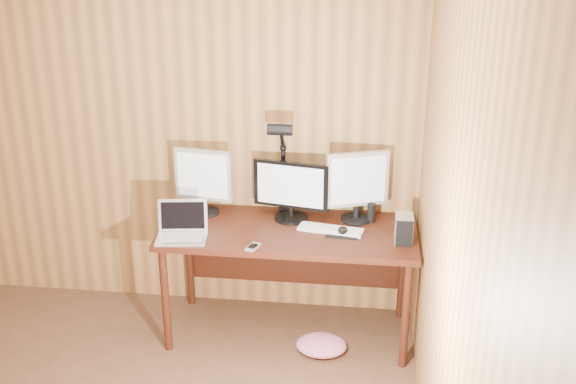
% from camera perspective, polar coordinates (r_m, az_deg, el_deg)
% --- Properties ---
extents(room_shell, '(4.00, 4.00, 4.00)m').
position_cam_1_polar(room_shell, '(2.89, -22.84, -6.08)').
color(room_shell, '#52331F').
rests_on(room_shell, ground).
extents(desk, '(1.60, 0.70, 0.75)m').
position_cam_1_polar(desk, '(4.36, 0.20, -4.24)').
color(desk, '#37160B').
rests_on(desk, floor).
extents(monitor_center, '(0.49, 0.22, 0.39)m').
position_cam_1_polar(monitor_center, '(4.31, 0.25, 0.15)').
color(monitor_center, black).
rests_on(monitor_center, desk).
extents(monitor_left, '(0.39, 0.18, 0.44)m').
position_cam_1_polar(monitor_left, '(4.42, -7.16, 1.03)').
color(monitor_left, black).
rests_on(monitor_left, desk).
extents(monitor_right, '(0.40, 0.19, 0.46)m').
position_cam_1_polar(monitor_right, '(4.30, 5.88, 0.64)').
color(monitor_right, black).
rests_on(monitor_right, desk).
extents(laptop, '(0.33, 0.27, 0.22)m').
position_cam_1_polar(laptop, '(4.17, -8.95, -3.05)').
color(laptop, silver).
rests_on(laptop, desk).
extents(keyboard, '(0.42, 0.19, 0.02)m').
position_cam_1_polar(keyboard, '(4.22, 3.63, -3.17)').
color(keyboard, silver).
rests_on(keyboard, desk).
extents(mousepad, '(0.21, 0.18, 0.00)m').
position_cam_1_polar(mousepad, '(4.19, 4.65, -3.51)').
color(mousepad, black).
rests_on(mousepad, desk).
extents(mouse, '(0.07, 0.11, 0.04)m').
position_cam_1_polar(mouse, '(4.19, 4.66, -3.25)').
color(mouse, black).
rests_on(mouse, mousepad).
extents(hard_drive, '(0.11, 0.15, 0.17)m').
position_cam_1_polar(hard_drive, '(4.10, 9.78, -3.09)').
color(hard_drive, silver).
rests_on(hard_drive, desk).
extents(phone, '(0.09, 0.12, 0.02)m').
position_cam_1_polar(phone, '(4.00, -2.99, -4.68)').
color(phone, silver).
rests_on(phone, desk).
extents(speaker, '(0.05, 0.05, 0.12)m').
position_cam_1_polar(speaker, '(4.35, 7.05, -1.78)').
color(speaker, black).
rests_on(speaker, desk).
extents(desk_lamp, '(0.16, 0.22, 0.68)m').
position_cam_1_polar(desk_lamp, '(4.31, -0.55, 3.23)').
color(desk_lamp, black).
rests_on(desk_lamp, desk).
extents(fabric_pile, '(0.35, 0.30, 0.10)m').
position_cam_1_polar(fabric_pile, '(4.38, 2.84, -12.82)').
color(fabric_pile, '#D2658C').
rests_on(fabric_pile, floor).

